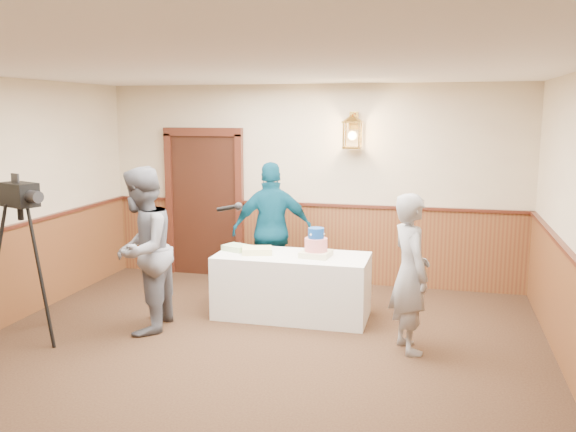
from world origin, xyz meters
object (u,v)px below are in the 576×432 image
display_table (292,286)px  assistant_p (272,230)px  baker (410,273)px  sheet_cake_green (236,248)px  sheet_cake_yellow (257,251)px  tiered_cake (316,245)px  tv_camera_rig (25,270)px  interviewer (142,250)px

display_table → assistant_p: bearing=122.0°
baker → assistant_p: assistant_p is taller
sheet_cake_green → assistant_p: bearing=65.5°
sheet_cake_yellow → sheet_cake_green: 0.31m
tiered_cake → tv_camera_rig: (-2.86, -1.40, -0.12)m
baker → sheet_cake_green: bearing=44.7°
baker → sheet_cake_yellow: bearing=44.3°
sheet_cake_green → interviewer: 1.22m
sheet_cake_yellow → tv_camera_rig: bearing=-147.2°
interviewer → baker: size_ratio=1.13×
sheet_cake_green → assistant_p: size_ratio=0.16×
assistant_p → baker: bearing=122.2°
display_table → interviewer: size_ratio=0.98×
tiered_cake → interviewer: size_ratio=0.20×
tiered_cake → assistant_p: assistant_p is taller
baker → assistant_p: size_ratio=0.91×
interviewer → tv_camera_rig: size_ratio=1.08×
tiered_cake → sheet_cake_yellow: tiered_cake is taller
assistant_p → tv_camera_rig: assistant_p is taller
tiered_cake → baker: (1.12, -0.73, -0.07)m
sheet_cake_yellow → tv_camera_rig: tv_camera_rig is taller
tiered_cake → sheet_cake_yellow: 0.72m
sheet_cake_green → assistant_p: 0.70m
baker → tv_camera_rig: tv_camera_rig is taller
tiered_cake → baker: 1.34m
display_table → interviewer: (-1.48, -0.87, 0.54)m
interviewer → baker: bearing=86.2°
display_table → baker: bearing=-27.7°
display_table → baker: 1.65m
tiered_cake → sheet_cake_yellow: bearing=-178.4°
sheet_cake_yellow → interviewer: interviewer is taller
sheet_cake_green → tv_camera_rig: bearing=-141.3°
display_table → tv_camera_rig: (-2.57, -1.42, 0.39)m
interviewer → assistant_p: interviewer is taller
sheet_cake_yellow → assistant_p: 0.73m
tv_camera_rig → display_table: bearing=50.4°
baker → tv_camera_rig: 4.04m
sheet_cake_yellow → baker: 1.96m
interviewer → tv_camera_rig: (-1.09, -0.54, -0.16)m
sheet_cake_green → interviewer: size_ratio=0.16×
display_table → sheet_cake_green: 0.83m
display_table → assistant_p: 0.97m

